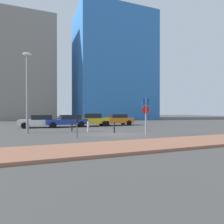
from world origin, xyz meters
TOP-DOWN VIEW (x-y plane):
  - ground_plane at (0.00, 0.00)m, footprint 120.00×120.00m
  - sidewalk_brick at (0.00, -5.95)m, footprint 40.00×3.07m
  - parked_car_white at (-5.62, 8.17)m, footprint 4.41×2.23m
  - parked_car_blue at (-2.73, 7.89)m, footprint 4.67×2.15m
  - parked_car_yellow at (0.21, 8.20)m, footprint 4.40×2.28m
  - parked_car_orange at (3.46, 8.19)m, footprint 4.52×2.10m
  - parking_sign_post at (1.76, -1.92)m, footprint 0.60×0.10m
  - parking_meter at (-3.38, -1.47)m, footprint 0.18×0.14m
  - street_lamp at (-6.70, 2.98)m, footprint 0.70×0.36m
  - traffic_bollard_near at (-3.02, 2.86)m, footprint 0.12×0.12m
  - traffic_bollard_mid at (0.11, 0.40)m, footprint 0.12×0.12m
  - traffic_bollard_far at (-1.73, 2.02)m, footprint 0.16×0.16m
  - building_colorful_midrise at (10.81, 27.96)m, footprint 17.41×12.81m
  - building_under_construction at (-9.74, 33.32)m, footprint 14.94×15.20m

SIDE VIEW (x-z plane):
  - ground_plane at x=0.00m, z-range 0.00..0.00m
  - sidewalk_brick at x=0.00m, z-range 0.00..0.14m
  - traffic_bollard_mid at x=0.11m, z-range 0.00..0.89m
  - traffic_bollard_far at x=-1.73m, z-range 0.00..0.93m
  - traffic_bollard_near at x=-3.02m, z-range 0.00..0.96m
  - parked_car_white at x=-5.62m, z-range 0.04..1.43m
  - parked_car_blue at x=-2.73m, z-range 0.04..1.43m
  - parked_car_orange at x=3.46m, z-range 0.04..1.47m
  - parked_car_yellow at x=0.21m, z-range 0.02..1.55m
  - parking_meter at x=-3.38m, z-range 0.20..1.50m
  - parking_sign_post at x=1.76m, z-range 0.37..3.22m
  - street_lamp at x=-6.70m, z-range 0.61..7.35m
  - building_under_construction at x=-9.74m, z-range 0.00..21.64m
  - building_colorful_midrise at x=10.81m, z-range 0.00..24.51m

